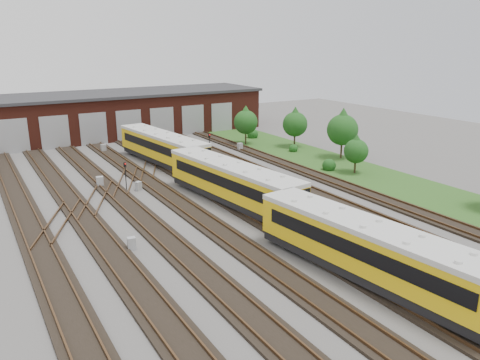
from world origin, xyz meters
TOP-DOWN VIEW (x-y plane):
  - ground at (0.00, 0.00)m, footprint 120.00×120.00m
  - track_network at (-0.17, 0.59)m, footprint 30.40×70.00m
  - maintenance_shed at (-0.01, 39.97)m, footprint 51.00×12.50m
  - grass_verge at (19.00, 10.00)m, footprint 8.00×55.00m
  - metro_train at (2.00, 3.06)m, footprint 4.67×48.19m
  - signal_mast_0 at (-4.70, 11.72)m, footprint 0.24×0.23m
  - signal_mast_1 at (0.29, 11.50)m, footprint 0.25×0.24m
  - signal_mast_2 at (3.11, 13.92)m, footprint 0.27×0.25m
  - signal_mast_3 at (8.75, 20.35)m, footprint 0.26×0.24m
  - relay_cabinet_0 at (-8.58, -1.48)m, footprint 0.60×0.53m
  - relay_cabinet_1 at (-3.75, 11.02)m, footprint 0.66×0.61m
  - relay_cabinet_2 at (-6.59, 14.02)m, footprint 0.70×0.61m
  - relay_cabinet_3 at (-2.15, 28.99)m, footprint 0.63×0.54m
  - relay_cabinet_4 at (13.35, 20.64)m, footprint 0.65×0.56m
  - tree_0 at (16.06, 23.61)m, footprint 3.26×3.26m
  - tree_1 at (20.68, 18.61)m, footprint 3.30×3.30m
  - tree_2 at (21.71, 10.67)m, footprint 3.73×3.73m
  - tree_3 at (18.37, 4.88)m, footprint 2.60×2.60m
  - bush_0 at (16.83, 7.28)m, footprint 1.50×1.50m
  - bush_1 at (19.20, 26.74)m, footprint 1.62×1.62m
  - bush_2 at (18.92, 16.51)m, footprint 1.14×1.14m

SIDE VIEW (x-z plane):
  - ground at x=0.00m, z-range 0.00..0.00m
  - grass_verge at x=19.00m, z-range 0.00..0.05m
  - track_network at x=-0.17m, z-range -0.06..0.27m
  - relay_cabinet_1 at x=-3.75m, z-range 0.00..0.88m
  - relay_cabinet_0 at x=-8.58m, z-range 0.00..0.90m
  - relay_cabinet_4 at x=13.35m, z-range 0.00..0.99m
  - relay_cabinet_3 at x=-2.15m, z-range 0.00..1.02m
  - relay_cabinet_2 at x=-6.59m, z-range 0.00..1.06m
  - bush_2 at x=18.92m, z-range 0.00..1.14m
  - bush_0 at x=16.83m, z-range 0.00..1.50m
  - bush_1 at x=19.20m, z-range 0.00..1.62m
  - signal_mast_0 at x=-4.70m, z-range 0.38..3.13m
  - signal_mast_3 at x=8.75m, z-range 0.40..3.14m
  - metro_train at x=2.00m, z-range 0.37..3.67m
  - signal_mast_1 at x=0.29m, z-range 0.43..3.62m
  - signal_mast_2 at x=3.11m, z-range 0.46..3.73m
  - tree_3 at x=18.37m, z-range 0.61..4.92m
  - maintenance_shed at x=-0.01m, z-range 0.03..6.38m
  - tree_0 at x=16.06m, z-range 0.77..6.17m
  - tree_1 at x=20.68m, z-range 0.78..6.25m
  - tree_2 at x=21.71m, z-range 0.88..7.06m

